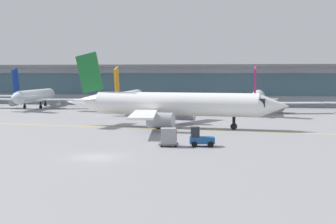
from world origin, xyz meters
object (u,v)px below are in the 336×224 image
Objects in this scene: baggage_tug at (200,138)px; cargo_dolly_lead at (168,136)px; gate_airplane_2 at (128,98)px; gate_airplane_3 at (257,99)px; gate_airplane_1 at (34,96)px; taxiing_regional_jet at (173,105)px.

baggage_tug is 1.18× the size of cargo_dolly_lead.
gate_airplane_2 is at bearing 98.03° from cargo_dolly_lead.
baggage_tug is 3.34m from cargo_dolly_lead.
gate_airplane_2 reaches higher than baggage_tug.
gate_airplane_3 is 9.38× the size of baggage_tug.
gate_airplane_2 is 25.24m from gate_airplane_3.
taxiing_regional_jet is at bearing -137.97° from gate_airplane_1.
cargo_dolly_lead is at bearing 180.00° from baggage_tug.
baggage_tug is (44.13, -52.68, -1.73)m from gate_airplane_1.
gate_airplane_3 is at bearing -88.29° from gate_airplane_2.
gate_airplane_3 is at bearing 73.01° from baggage_tug.
taxiing_regional_jet is 13.60× the size of cargo_dolly_lead.
baggage_tug is at bearing -160.35° from gate_airplane_2.
cargo_dolly_lead is at bearing -75.16° from taxiing_regional_jet.
gate_airplane_2 is at bearing 95.89° from gate_airplane_3.
taxiing_regional_jet reaches higher than cargo_dolly_lead.
gate_airplane_1 is 47.93m from gate_airplane_3.
gate_airplane_3 reaches higher than cargo_dolly_lead.
gate_airplane_3 is (25.08, 2.85, 0.00)m from gate_airplane_2.
gate_airplane_1 is 23.45m from gate_airplane_2.
gate_airplane_2 is 0.82× the size of taxiing_regional_jet.
taxiing_regional_jet reaches higher than gate_airplane_2.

